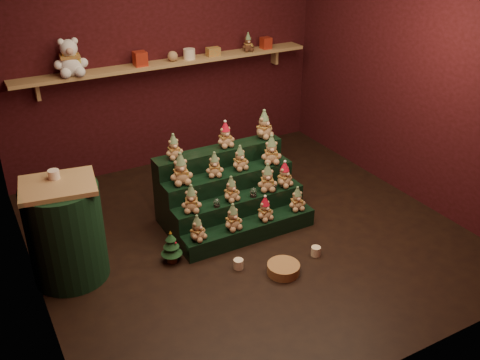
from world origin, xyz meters
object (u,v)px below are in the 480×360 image
snow_globe_a (217,203)px  side_table (66,232)px  white_bear (69,52)px  riser_tier_front (250,230)px  wicker_basket (283,269)px  mug_right (316,251)px  mini_christmas_tree (171,247)px  snow_globe_c (274,187)px  mug_left (238,264)px  snow_globe_b (253,192)px  brown_bear (248,42)px

snow_globe_a → side_table: (-1.40, 0.09, 0.06)m
white_bear → riser_tier_front: bearing=-53.1°
side_table → white_bear: white_bear is taller
wicker_basket → white_bear: (-1.09, 2.56, 1.52)m
snow_globe_a → mug_right: size_ratio=0.93×
riser_tier_front → wicker_basket: riser_tier_front is taller
snow_globe_a → wicker_basket: snow_globe_a is taller
mini_christmas_tree → white_bear: (-0.28, 1.91, 1.40)m
snow_globe_c → wicker_basket: (-0.38, -0.79, -0.36)m
snow_globe_a → snow_globe_c: snow_globe_a is taller
snow_globe_a → snow_globe_c: bearing=0.0°
snow_globe_c → side_table: side_table is taller
wicker_basket → mug_left: bearing=141.0°
riser_tier_front → mini_christmas_tree: size_ratio=4.16×
riser_tier_front → snow_globe_b: size_ratio=15.14×
snow_globe_b → side_table: (-1.81, 0.09, 0.05)m
side_table → mug_right: 2.27m
snow_globe_a → snow_globe_b: snow_globe_b is taller
snow_globe_c → mini_christmas_tree: size_ratio=0.24×
snow_globe_a → white_bear: (-0.83, 1.76, 1.17)m
wicker_basket → mug_right: bearing=11.1°
riser_tier_front → mug_right: riser_tier_front is taller
side_table → mug_left: bearing=-15.9°
mini_christmas_tree → mug_right: mini_christmas_tree is taller
snow_globe_a → mug_right: bearing=-46.3°
mug_right → riser_tier_front: bearing=126.0°
mini_christmas_tree → white_bear: size_ratio=0.68×
wicker_basket → brown_bear: 3.10m
mini_christmas_tree → snow_globe_c: bearing=7.0°
riser_tier_front → brown_bear: brown_bear is taller
riser_tier_front → mini_christmas_tree: (-0.82, 0.01, 0.07)m
brown_bear → snow_globe_c: bearing=-101.4°
riser_tier_front → snow_globe_c: size_ratio=17.06×
wicker_basket → white_bear: size_ratio=0.59×
riser_tier_front → snow_globe_b: bearing=51.1°
side_table → snow_globe_a: bearing=5.4°
snow_globe_a → mini_christmas_tree: snow_globe_a is taller
mug_left → mug_right: 0.76m
snow_globe_a → snow_globe_b: (0.41, 0.00, 0.00)m
riser_tier_front → white_bear: (-1.10, 1.92, 1.48)m
side_table → mini_christmas_tree: (0.86, -0.24, -0.30)m
white_bear → brown_bear: (2.17, 0.00, -0.14)m
brown_bear → white_bear: bearing=-169.9°
riser_tier_front → side_table: bearing=171.5°
snow_globe_b → wicker_basket: bearing=-100.3°
snow_globe_c → mini_christmas_tree: 1.22m
snow_globe_c → mug_left: snow_globe_c is taller
mini_christmas_tree → mug_right: size_ratio=3.72×
mini_christmas_tree → white_bear: white_bear is taller
snow_globe_b → brown_bear: bearing=62.1°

